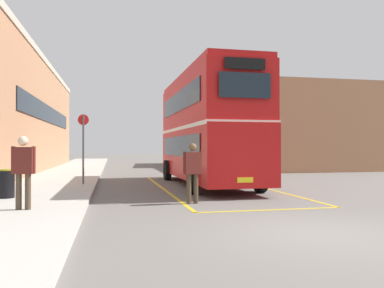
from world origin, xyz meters
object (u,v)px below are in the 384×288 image
object	(u,v)px
pedestrian_boarding	(192,168)
litter_bin	(6,183)
bus_stop_sign	(83,142)
pedestrian_waiting_near	(23,167)
double_decker_bus	(206,127)
single_deck_bus	(180,147)

from	to	relation	value
pedestrian_boarding	litter_bin	world-z (taller)	pedestrian_boarding
bus_stop_sign	pedestrian_waiting_near	bearing A→B (deg)	-98.44
litter_bin	bus_stop_sign	distance (m)	4.62
pedestrian_waiting_near	litter_bin	distance (m)	2.67
double_decker_bus	pedestrian_boarding	size ratio (longest dim) A/B	5.47
double_decker_bus	bus_stop_sign	distance (m)	5.22
double_decker_bus	single_deck_bus	size ratio (longest dim) A/B	1.08
double_decker_bus	pedestrian_waiting_near	world-z (taller)	double_decker_bus
single_deck_bus	pedestrian_waiting_near	size ratio (longest dim) A/B	5.03
single_deck_bus	litter_bin	bearing A→B (deg)	-112.27
pedestrian_waiting_near	single_deck_bus	bearing A→B (deg)	71.71
single_deck_bus	pedestrian_waiting_near	bearing A→B (deg)	-108.29
pedestrian_waiting_near	bus_stop_sign	distance (m)	6.50
single_deck_bus	bus_stop_sign	xyz separation A→B (m)	(-7.27, -18.46, 0.21)
double_decker_bus	single_deck_bus	world-z (taller)	double_decker_bus
single_deck_bus	litter_bin	distance (m)	24.29
pedestrian_waiting_near	bus_stop_sign	xyz separation A→B (m)	(0.95, 6.40, 0.66)
double_decker_bus	single_deck_bus	distance (m)	18.70
double_decker_bus	litter_bin	distance (m)	8.33
pedestrian_boarding	litter_bin	bearing A→B (deg)	166.41
single_deck_bus	bus_stop_sign	bearing A→B (deg)	-111.48
single_deck_bus	pedestrian_waiting_near	world-z (taller)	single_deck_bus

